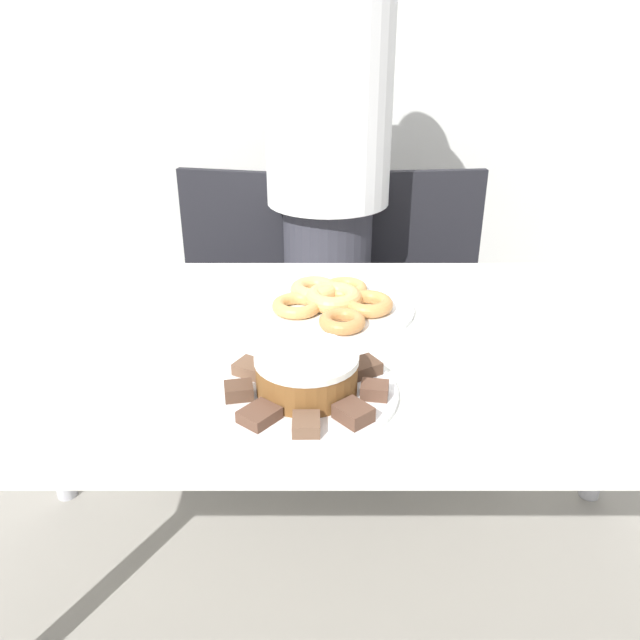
{
  "coord_description": "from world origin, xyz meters",
  "views": [
    {
      "loc": [
        -0.03,
        -1.16,
        1.36
      ],
      "look_at": [
        -0.02,
        -0.04,
        0.82
      ],
      "focal_mm": 35.0,
      "sensor_mm": 36.0,
      "label": 1
    }
  ],
  "objects_px": {
    "office_chair_right": "(428,317)",
    "plate_cake": "(305,393)",
    "person_standing": "(326,185)",
    "office_chair_left": "(226,317)",
    "frosted_cake": "(305,373)",
    "plate_donuts": "(331,307)",
    "napkin": "(555,359)"
  },
  "relations": [
    {
      "from": "person_standing",
      "to": "office_chair_right",
      "type": "height_order",
      "value": "person_standing"
    },
    {
      "from": "office_chair_left",
      "to": "plate_cake",
      "type": "height_order",
      "value": "office_chair_left"
    },
    {
      "from": "frosted_cake",
      "to": "plate_donuts",
      "type": "bearing_deg",
      "value": 81.58
    },
    {
      "from": "office_chair_right",
      "to": "frosted_cake",
      "type": "bearing_deg",
      "value": -117.34
    },
    {
      "from": "person_standing",
      "to": "office_chair_left",
      "type": "xyz_separation_m",
      "value": [
        -0.35,
        -0.02,
        -0.45
      ]
    },
    {
      "from": "office_chair_left",
      "to": "plate_donuts",
      "type": "xyz_separation_m",
      "value": [
        0.35,
        -0.64,
        0.33
      ]
    },
    {
      "from": "person_standing",
      "to": "frosted_cake",
      "type": "bearing_deg",
      "value": -92.79
    },
    {
      "from": "frosted_cake",
      "to": "napkin",
      "type": "height_order",
      "value": "frosted_cake"
    },
    {
      "from": "frosted_cake",
      "to": "napkin",
      "type": "relative_size",
      "value": 1.14
    },
    {
      "from": "person_standing",
      "to": "frosted_cake",
      "type": "height_order",
      "value": "person_standing"
    },
    {
      "from": "plate_cake",
      "to": "office_chair_right",
      "type": "bearing_deg",
      "value": 68.21
    },
    {
      "from": "plate_donuts",
      "to": "napkin",
      "type": "bearing_deg",
      "value": -29.21
    },
    {
      "from": "plate_cake",
      "to": "napkin",
      "type": "relative_size",
      "value": 2.03
    },
    {
      "from": "office_chair_left",
      "to": "plate_donuts",
      "type": "relative_size",
      "value": 2.46
    },
    {
      "from": "napkin",
      "to": "person_standing",
      "type": "bearing_deg",
      "value": 115.59
    },
    {
      "from": "office_chair_left",
      "to": "plate_donuts",
      "type": "bearing_deg",
      "value": -49.6
    },
    {
      "from": "person_standing",
      "to": "office_chair_left",
      "type": "distance_m",
      "value": 0.57
    },
    {
      "from": "plate_cake",
      "to": "plate_donuts",
      "type": "distance_m",
      "value": 0.37
    },
    {
      "from": "office_chair_left",
      "to": "person_standing",
      "type": "bearing_deg",
      "value": 15.34
    },
    {
      "from": "plate_cake",
      "to": "frosted_cake",
      "type": "bearing_deg",
      "value": 97.13
    },
    {
      "from": "office_chair_left",
      "to": "plate_cake",
      "type": "bearing_deg",
      "value": -61.7
    },
    {
      "from": "person_standing",
      "to": "frosted_cake",
      "type": "distance_m",
      "value": 1.03
    },
    {
      "from": "plate_donuts",
      "to": "frosted_cake",
      "type": "relative_size",
      "value": 2.04
    },
    {
      "from": "office_chair_right",
      "to": "office_chair_left",
      "type": "bearing_deg",
      "value": 174.53
    },
    {
      "from": "person_standing",
      "to": "plate_donuts",
      "type": "distance_m",
      "value": 0.68
    },
    {
      "from": "person_standing",
      "to": "office_chair_left",
      "type": "bearing_deg",
      "value": -176.57
    },
    {
      "from": "office_chair_right",
      "to": "frosted_cake",
      "type": "xyz_separation_m",
      "value": [
        -0.4,
        -1.01,
        0.37
      ]
    },
    {
      "from": "frosted_cake",
      "to": "office_chair_right",
      "type": "bearing_deg",
      "value": 68.21
    },
    {
      "from": "office_chair_left",
      "to": "plate_cake",
      "type": "relative_size",
      "value": 2.82
    },
    {
      "from": "plate_donuts",
      "to": "office_chair_left",
      "type": "bearing_deg",
      "value": 118.49
    },
    {
      "from": "plate_donuts",
      "to": "frosted_cake",
      "type": "distance_m",
      "value": 0.37
    },
    {
      "from": "office_chair_right",
      "to": "plate_cake",
      "type": "height_order",
      "value": "office_chair_right"
    }
  ]
}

